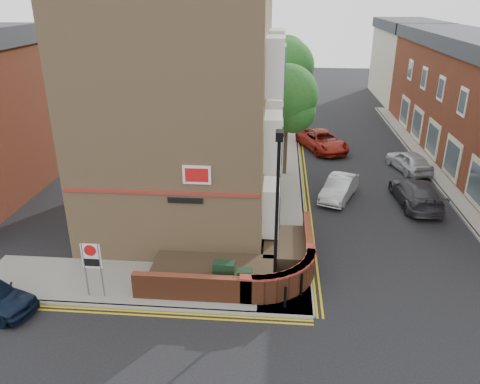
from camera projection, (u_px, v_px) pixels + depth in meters
name	position (u px, v px, depth m)	size (l,w,h in m)	color
ground	(228.00, 314.00, 16.65)	(120.00, 120.00, 0.00)	black
pavement_corner	(144.00, 283.00, 18.28)	(13.00, 3.00, 0.12)	gray
pavement_main	(284.00, 163.00, 31.13)	(2.00, 32.00, 0.12)	gray
pavement_far	(472.00, 186.00, 27.51)	(4.00, 40.00, 0.12)	gray
kerb_side	(132.00, 307.00, 16.90)	(13.00, 0.15, 0.12)	gray
kerb_main_near	(299.00, 164.00, 31.05)	(0.15, 32.00, 0.12)	gray
kerb_main_far	(437.00, 185.00, 27.67)	(0.15, 40.00, 0.12)	gray
yellow_lines_side	(130.00, 313.00, 16.70)	(13.00, 0.28, 0.01)	gold
yellow_lines_main	(303.00, 165.00, 31.05)	(0.28, 32.00, 0.01)	gold
corner_building	(185.00, 93.00, 21.76)	(8.95, 10.40, 13.60)	tan
garden_wall	(235.00, 275.00, 18.94)	(6.80, 6.00, 1.20)	brown
lamppost	(277.00, 216.00, 16.31)	(0.25, 0.50, 6.30)	black
utility_cabinet_large	(224.00, 276.00, 17.58)	(0.80, 0.45, 1.20)	black
utility_cabinet_small	(245.00, 283.00, 17.26)	(0.55, 0.40, 1.10)	black
bollard_near	(285.00, 297.00, 16.64)	(0.11, 0.11, 0.90)	black
bollard_far	(301.00, 285.00, 17.32)	(0.11, 0.11, 0.90)	black
zone_sign	(92.00, 260.00, 16.85)	(0.72, 0.07, 2.20)	slate
far_terrace_cream	(406.00, 60.00, 48.72)	(5.40, 12.40, 8.00)	beige
tree_near	(287.00, 100.00, 27.51)	(3.64, 3.65, 6.70)	#382B1E
tree_mid	(287.00, 71.00, 34.64)	(4.03, 4.03, 7.42)	#382B1E
tree_far	(286.00, 60.00, 42.08)	(3.81, 3.81, 7.00)	#382B1E
traffic_light_assembly	(290.00, 95.00, 38.27)	(0.20, 0.16, 4.20)	black
silver_car_near	(339.00, 188.00, 25.76)	(1.31, 3.76, 1.24)	#ADB1B5
red_car_main	(322.00, 141.00, 33.71)	(2.31, 5.01, 1.39)	maroon
grey_car_far	(416.00, 193.00, 24.99)	(1.93, 4.74, 1.37)	#333237
silver_car_far	(409.00, 161.00, 29.74)	(1.56, 3.87, 1.32)	#B2B3BA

